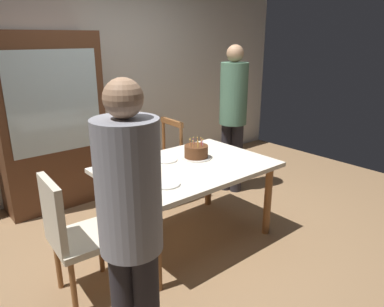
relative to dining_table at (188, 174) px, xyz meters
name	(u,v)px	position (x,y,z in m)	size (l,w,h in m)	color
ground	(188,238)	(0.00, 0.00, -0.65)	(6.40, 6.40, 0.00)	#93704C
back_wall	(92,83)	(0.00, 1.85, 0.65)	(6.40, 0.10, 2.60)	beige
dining_table	(188,174)	(0.00, 0.00, 0.00)	(1.49, 1.04, 0.74)	silver
birthday_cake	(196,152)	(0.19, 0.10, 0.15)	(0.28, 0.28, 0.19)	silver
plate_near_celebrant	(166,184)	(-0.41, -0.23, 0.09)	(0.22, 0.22, 0.01)	white
plate_far_side	(166,160)	(-0.07, 0.23, 0.09)	(0.22, 0.22, 0.01)	white
fork_near_celebrant	(150,190)	(-0.57, -0.24, 0.09)	(0.18, 0.02, 0.01)	silver
fork_far_side	(152,164)	(-0.23, 0.22, 0.09)	(0.18, 0.02, 0.01)	silver
chair_spindle_back	(160,164)	(0.28, 0.84, -0.19)	(0.46, 0.46, 0.95)	brown
chair_upholstered	(72,232)	(-1.13, -0.09, -0.12)	(0.47, 0.47, 0.95)	beige
person_celebrant	(131,223)	(-1.12, -0.92, 0.30)	(0.32, 0.32, 1.67)	#262328
person_guest	(233,111)	(1.14, 0.54, 0.35)	(0.32, 0.32, 1.76)	#262328
china_cabinet	(50,122)	(-0.65, 1.56, 0.30)	(1.10, 0.45, 1.90)	#56331E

